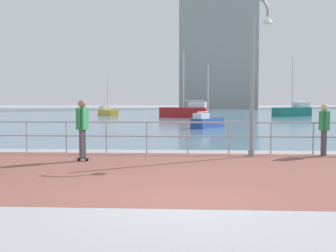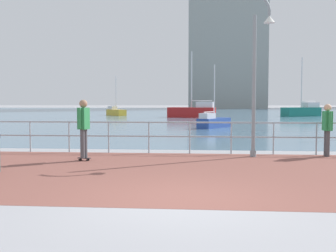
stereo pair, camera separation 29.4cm
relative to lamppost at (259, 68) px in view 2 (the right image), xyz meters
The scene contains 12 objects.
ground 34.39m from the lamppost, 93.65° to the left, with size 220.00×220.00×0.00m, color #9E9EA3.
brick_paving 4.57m from the lamppost, 127.26° to the right, with size 28.00×7.16×0.01m, color brown.
harbor_water 45.85m from the lamppost, 92.73° to the left, with size 180.00×88.00×0.00m, color slate.
waterfront_railing 3.08m from the lamppost, 161.79° to the left, with size 25.25×0.06×1.09m.
lamppost is the anchor object (origin of this frame).
skateboarder 5.69m from the lamppost, 167.09° to the right, with size 0.41×0.56×1.83m.
bystander 2.92m from the lamppost, ahead, with size 0.25×0.55×1.69m.
sailboat_red 14.28m from the lamppost, 94.06° to the left, with size 2.35×3.02×4.18m.
sailboat_gray 30.98m from the lamppost, 94.98° to the left, with size 5.25×2.64×7.07m.
sailboat_teal 36.33m from the lamppost, 74.34° to the left, with size 4.89×3.66×6.73m.
sailboat_ivory 37.83m from the lamppost, 108.83° to the left, with size 2.93×3.30×4.76m.
tower_glass 88.92m from the lamppost, 87.31° to the left, with size 17.59×16.32×47.36m.
Camera 2 is at (0.40, -7.29, 1.80)m, focal length 43.59 mm.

